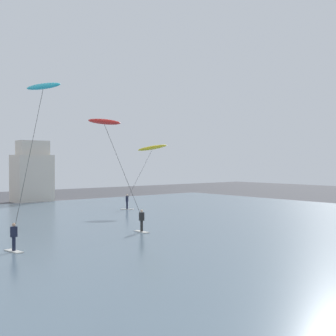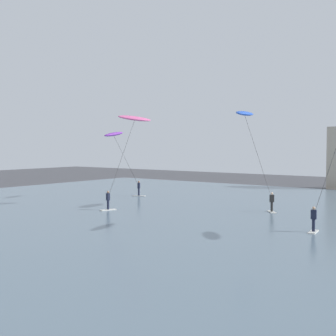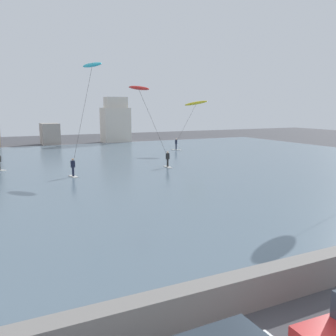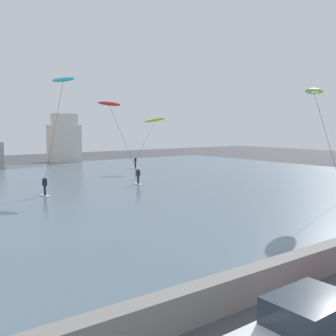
% 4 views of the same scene
% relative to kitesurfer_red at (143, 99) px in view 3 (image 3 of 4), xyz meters
% --- Properties ---
extents(seawall_barrier, '(60.00, 0.70, 1.12)m').
position_rel_kitesurfer_red_xyz_m(seawall_barrier, '(-7.92, -25.12, -6.45)').
color(seawall_barrier, gray).
rests_on(seawall_barrier, ground).
extents(water_bay, '(84.00, 52.00, 0.10)m').
position_rel_kitesurfer_red_xyz_m(water_bay, '(-7.92, 1.58, -6.96)').
color(water_bay, slate).
rests_on(water_bay, ground).
extents(far_shore_buildings, '(25.17, 4.88, 7.98)m').
position_rel_kitesurfer_red_xyz_m(far_shore_buildings, '(-0.50, 29.43, -3.66)').
color(far_shore_buildings, '#B7A893').
rests_on(far_shore_buildings, ground).
extents(kitesurfer_red, '(4.06, 2.67, 8.28)m').
position_rel_kitesurfer_red_xyz_m(kitesurfer_red, '(0.00, 0.00, 0.00)').
color(kitesurfer_red, silver).
rests_on(kitesurfer_red, water_bay).
extents(kitesurfer_cyan, '(3.50, 3.47, 10.18)m').
position_rel_kitesurfer_red_xyz_m(kitesurfer_cyan, '(-5.26, -0.40, 1.99)').
color(kitesurfer_cyan, silver).
rests_on(kitesurfer_cyan, water_bay).
extents(kitesurfer_yellow, '(5.02, 2.82, 7.25)m').
position_rel_kitesurfer_red_xyz_m(kitesurfer_yellow, '(12.75, 11.77, -0.74)').
color(kitesurfer_yellow, silver).
rests_on(kitesurfer_yellow, water_bay).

